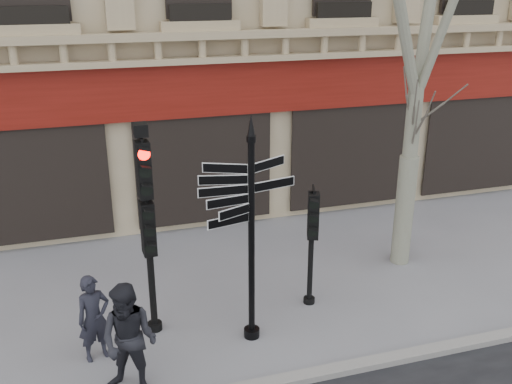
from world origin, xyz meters
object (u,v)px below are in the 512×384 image
at_px(traffic_signal_secondary, 312,227).
at_px(pedestrian_a, 94,318).
at_px(fingerpost, 251,194).
at_px(traffic_signal_main, 146,206).
at_px(pedestrian_b, 129,341).

xyz_separation_m(traffic_signal_secondary, pedestrian_a, (-4.10, -0.57, -0.87)).
bearing_deg(fingerpost, traffic_signal_main, 154.12).
height_order(fingerpost, traffic_signal_main, fingerpost).
bearing_deg(traffic_signal_main, traffic_signal_secondary, -3.11).
distance_m(fingerpost, traffic_signal_secondary, 1.96).
bearing_deg(pedestrian_b, fingerpost, 50.33).
xyz_separation_m(fingerpost, traffic_signal_main, (-1.65, 0.72, -0.30)).
relative_size(fingerpost, traffic_signal_secondary, 1.75).
height_order(traffic_signal_secondary, pedestrian_a, traffic_signal_secondary).
distance_m(traffic_signal_secondary, pedestrian_b, 4.01).
height_order(traffic_signal_main, traffic_signal_secondary, traffic_signal_main).
xyz_separation_m(fingerpost, pedestrian_a, (-2.68, 0.19, -1.99)).
height_order(traffic_signal_secondary, pedestrian_b, traffic_signal_secondary).
bearing_deg(traffic_signal_secondary, fingerpost, -132.30).
distance_m(traffic_signal_main, pedestrian_a, 2.05).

